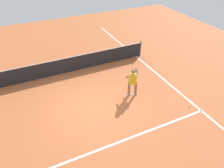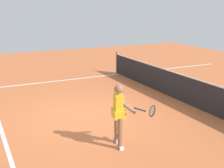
% 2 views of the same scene
% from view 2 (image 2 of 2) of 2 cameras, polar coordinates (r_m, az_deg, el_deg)
% --- Properties ---
extents(ground_plane, '(27.99, 27.99, 0.00)m').
position_cam_2_polar(ground_plane, '(9.34, -5.49, -6.10)').
color(ground_plane, '#C66638').
extents(service_line_marking, '(9.29, 0.10, 0.01)m').
position_cam_2_polar(service_line_marking, '(8.86, -20.51, -8.19)').
color(service_line_marking, white).
rests_on(service_line_marking, ground).
extents(sideline_left_marking, '(0.10, 19.53, 0.01)m').
position_cam_2_polar(sideline_left_marking, '(13.60, -12.42, 0.36)').
color(sideline_left_marking, white).
rests_on(sideline_left_marking, ground).
extents(court_net, '(9.97, 0.08, 1.07)m').
position_cam_2_polar(court_net, '(10.94, 12.73, -0.50)').
color(court_net, '#4C4C51').
rests_on(court_net, ground).
extents(tennis_player, '(0.93, 0.89, 1.55)m').
position_cam_2_polar(tennis_player, '(7.11, 1.52, -5.58)').
color(tennis_player, '#8C6647').
rests_on(tennis_player, ground).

